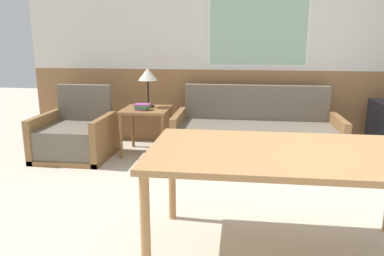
{
  "coord_description": "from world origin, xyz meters",
  "views": [
    {
      "loc": [
        -0.58,
        -2.63,
        1.48
      ],
      "look_at": [
        -1.08,
        1.19,
        0.56
      ],
      "focal_mm": 35.0,
      "sensor_mm": 36.0,
      "label": 1
    }
  ],
  "objects_px": {
    "armchair": "(76,137)",
    "side_table": "(146,115)",
    "couch": "(256,137)",
    "table_lamp": "(148,76)",
    "dining_table": "(287,160)"
  },
  "relations": [
    {
      "from": "table_lamp",
      "to": "armchair",
      "type": "bearing_deg",
      "value": -156.86
    },
    {
      "from": "couch",
      "to": "table_lamp",
      "type": "distance_m",
      "value": 1.59
    },
    {
      "from": "armchair",
      "to": "side_table",
      "type": "xyz_separation_m",
      "value": [
        0.86,
        0.27,
        0.25
      ]
    },
    {
      "from": "side_table",
      "to": "table_lamp",
      "type": "distance_m",
      "value": 0.51
    },
    {
      "from": "side_table",
      "to": "table_lamp",
      "type": "bearing_deg",
      "value": 87.02
    },
    {
      "from": "side_table",
      "to": "couch",
      "type": "bearing_deg",
      "value": 0.63
    },
    {
      "from": "table_lamp",
      "to": "dining_table",
      "type": "xyz_separation_m",
      "value": [
        1.52,
        -2.32,
        -0.31
      ]
    },
    {
      "from": "couch",
      "to": "armchair",
      "type": "bearing_deg",
      "value": -172.94
    },
    {
      "from": "couch",
      "to": "side_table",
      "type": "relative_size",
      "value": 3.43
    },
    {
      "from": "side_table",
      "to": "armchair",
      "type": "bearing_deg",
      "value": -162.84
    },
    {
      "from": "armchair",
      "to": "dining_table",
      "type": "height_order",
      "value": "armchair"
    },
    {
      "from": "armchair",
      "to": "dining_table",
      "type": "distance_m",
      "value": 3.11
    },
    {
      "from": "armchair",
      "to": "table_lamp",
      "type": "bearing_deg",
      "value": 19.6
    },
    {
      "from": "armchair",
      "to": "table_lamp",
      "type": "xyz_separation_m",
      "value": [
        0.87,
        0.37,
        0.75
      ]
    },
    {
      "from": "couch",
      "to": "side_table",
      "type": "distance_m",
      "value": 1.43
    }
  ]
}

